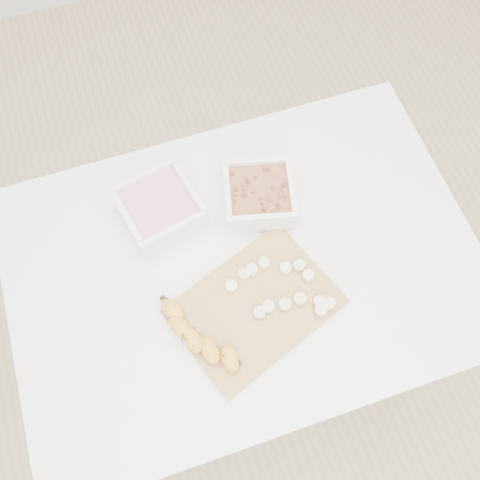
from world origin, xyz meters
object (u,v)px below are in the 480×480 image
object	(u,v)px
bowl_yogurt	(160,208)
bowl_granola	(259,195)
table	(244,279)
cutting_board	(255,306)
banana	(200,337)

from	to	relation	value
bowl_yogurt	bowl_granola	distance (m)	0.22
table	bowl_yogurt	bearing A→B (deg)	129.64
table	cutting_board	xyz separation A→B (m)	(-0.01, -0.10, 0.10)
table	bowl_granola	bearing A→B (deg)	59.19
bowl_yogurt	banana	xyz separation A→B (m)	(0.00, -0.30, -0.01)
bowl_granola	cutting_board	xyz separation A→B (m)	(-0.09, -0.23, -0.03)
banana	bowl_yogurt	bearing A→B (deg)	69.90
bowl_yogurt	cutting_board	world-z (taller)	bowl_yogurt
cutting_board	banana	bearing A→B (deg)	-165.59
banana	table	bearing A→B (deg)	23.69
cutting_board	banana	world-z (taller)	banana
table	bowl_yogurt	world-z (taller)	bowl_yogurt
bowl_granola	banana	bearing A→B (deg)	-129.34
bowl_yogurt	table	bearing A→B (deg)	-50.36
table	cutting_board	bearing A→B (deg)	-96.48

